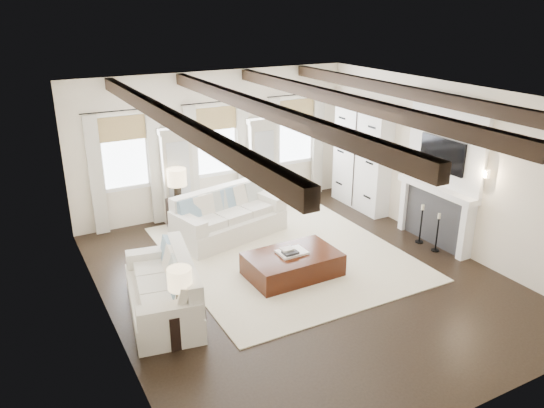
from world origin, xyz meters
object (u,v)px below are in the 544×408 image
sofa_back (227,218)px  ottoman (292,265)px  side_table_front (183,322)px  sofa_left (166,291)px  side_table_back (179,215)px

sofa_back → ottoman: size_ratio=1.53×
ottoman → side_table_front: side_table_front is taller
sofa_left → ottoman: 2.34m
ottoman → side_table_back: size_ratio=2.43×
sofa_back → side_table_front: bearing=-124.0°
sofa_back → side_table_back: sofa_back is taller
sofa_back → side_table_front: size_ratio=4.66×
sofa_back → ottoman: 2.16m
sofa_left → side_table_back: (1.25, 3.02, -0.04)m
ottoman → sofa_back: bearing=97.8°
sofa_left → side_table_front: (-0.02, -0.79, -0.10)m
sofa_left → side_table_back: 3.27m
sofa_back → ottoman: (0.32, -2.13, -0.19)m
sofa_left → ottoman: size_ratio=1.40×
sofa_back → side_table_back: (-0.76, 0.81, -0.07)m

